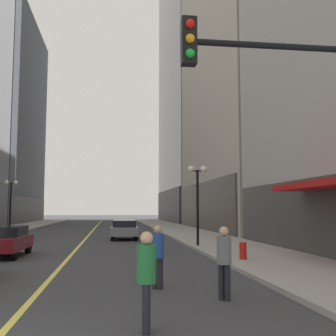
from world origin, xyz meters
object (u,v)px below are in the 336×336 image
car_maroon (3,240)px  pedestrian_in_grey_suit (224,257)px  pedestrian_in_green_parka (146,273)px  fire_hydrant_right (243,253)px  pedestrian_in_blue_hoodie (158,252)px  street_lamp_left_far (11,195)px  car_grey (124,229)px  street_lamp_right_mid (197,187)px  traffic_light_near_right (301,122)px

car_maroon → pedestrian_in_grey_suit: (7.34, -9.84, 0.27)m
pedestrian_in_green_parka → fire_hydrant_right: size_ratio=2.14×
pedestrian_in_blue_hoodie → street_lamp_left_far: 26.15m
pedestrian_in_green_parka → street_lamp_left_far: bearing=107.4°
pedestrian_in_blue_hoodie → street_lamp_left_far: (-9.44, 24.28, 2.29)m
car_grey → pedestrian_in_green_parka: bearing=-90.7°
street_lamp_right_mid → fire_hydrant_right: bearing=-85.4°
car_maroon → traffic_light_near_right: (8.27, -12.06, 3.02)m
car_grey → traffic_light_near_right: size_ratio=0.73×
traffic_light_near_right → street_lamp_left_far: size_ratio=1.28×
street_lamp_right_mid → fire_hydrant_right: size_ratio=5.54×
car_maroon → pedestrian_in_green_parka: size_ratio=2.37×
pedestrian_in_green_parka → fire_hydrant_right: 9.73m
pedestrian_in_grey_suit → pedestrian_in_blue_hoodie: size_ratio=1.02×
car_grey → pedestrian_in_green_parka: pedestrian_in_green_parka is taller
car_maroon → pedestrian_in_grey_suit: size_ratio=2.40×
car_maroon → car_grey: (5.60, 9.65, -0.00)m
street_lamp_left_far → fire_hydrant_right: size_ratio=5.54×
pedestrian_in_green_parka → fire_hydrant_right: bearing=62.6°
car_grey → car_maroon: bearing=-120.1°
street_lamp_right_mid → car_grey: bearing=118.3°
car_maroon → pedestrian_in_blue_hoodie: bearing=-54.2°
pedestrian_in_blue_hoodie → street_lamp_right_mid: size_ratio=0.37×
car_maroon → car_grey: 11.16m
pedestrian_in_blue_hoodie → street_lamp_right_mid: street_lamp_right_mid is taller
street_lamp_left_far → traffic_light_near_right: bearing=-67.3°
car_maroon → traffic_light_near_right: traffic_light_near_right is taller
car_maroon → street_lamp_right_mid: (9.32, 2.74, 2.54)m
pedestrian_in_green_parka → pedestrian_in_blue_hoodie: bearing=81.0°
car_grey → street_lamp_right_mid: 8.25m
pedestrian_in_grey_suit → traffic_light_near_right: size_ratio=0.30×
pedestrian_in_green_parka → street_lamp_left_far: (-8.83, 28.16, 2.26)m
car_grey → street_lamp_right_mid: bearing=-61.7°
street_lamp_left_far → street_lamp_right_mid: same height
car_grey → pedestrian_in_blue_hoodie: pedestrian_in_blue_hoodie is taller
car_maroon → street_lamp_left_far: size_ratio=0.92×
pedestrian_in_grey_suit → pedestrian_in_blue_hoodie: pedestrian_in_grey_suit is taller
pedestrian_in_blue_hoodie → traffic_light_near_right: 5.26m
street_lamp_right_mid → traffic_light_near_right: bearing=-94.1°
pedestrian_in_green_parka → traffic_light_near_right: (2.92, 0.06, 2.75)m
car_maroon → street_lamp_right_mid: street_lamp_right_mid is taller
pedestrian_in_blue_hoodie → street_lamp_right_mid: (3.36, 10.99, 2.29)m
pedestrian_in_grey_suit → traffic_light_near_right: bearing=-67.3°
car_maroon → street_lamp_left_far: 16.61m
car_maroon → pedestrian_in_grey_suit: 12.28m
street_lamp_right_mid → pedestrian_in_grey_suit: bearing=-98.9°
car_grey → street_lamp_left_far: 11.39m
car_maroon → fire_hydrant_right: size_ratio=5.07×
car_grey → pedestrian_in_green_parka: (-0.26, -21.78, 0.28)m
pedestrian_in_blue_hoodie → street_lamp_left_far: bearing=111.2°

